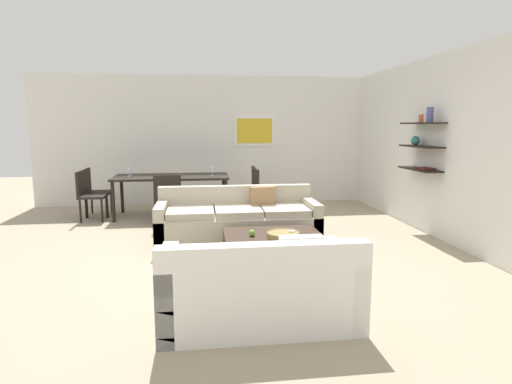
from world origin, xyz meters
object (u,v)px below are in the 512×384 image
object	(u,v)px
candle_jar	(291,233)
dining_chair_left_far	(94,189)
dining_chair_left_near	(88,192)
decorative_bowl	(283,234)
dining_chair_right_near	(251,189)
wine_glass_right_near	(212,169)
sofa_beige	(238,222)
wine_glass_left_far	(131,169)
coffee_table	(275,252)
dining_table	(172,179)
loveseat_white	(259,288)
wine_glass_left_near	(128,171)
dining_chair_foot	(168,197)
dining_chair_right_far	(248,186)
apple_on_coffee_table	(252,233)

from	to	relation	value
candle_jar	dining_chair_left_far	distance (m)	4.51
candle_jar	dining_chair_left_far	bearing A→B (deg)	132.21
dining_chair_left_near	decorative_bowl	bearing A→B (deg)	-45.21
dining_chair_left_near	dining_chair_right_near	bearing A→B (deg)	0.00
dining_chair_left_far	wine_glass_right_near	size ratio (longest dim) A/B	4.95
sofa_beige	wine_glass_left_far	bearing A→B (deg)	130.82
coffee_table	dining_table	bearing A→B (deg)	113.91
loveseat_white	wine_glass_left_near	size ratio (longest dim) A/B	10.71
sofa_beige	wine_glass_left_far	world-z (taller)	wine_glass_left_far
wine_glass_right_near	wine_glass_left_near	bearing A→B (deg)	180.00
candle_jar	wine_glass_left_near	distance (m)	3.84
dining_table	dining_chair_foot	distance (m)	0.90
loveseat_white	dining_chair_foot	xyz separation A→B (m)	(-1.02, 3.59, 0.21)
loveseat_white	wine_glass_left_near	bearing A→B (deg)	112.14
dining_chair_left_near	candle_jar	bearing A→B (deg)	-43.89
decorative_bowl	wine_glass_right_near	bearing A→B (deg)	103.63
candle_jar	dining_chair_right_far	distance (m)	3.35
wine_glass_left_near	decorative_bowl	bearing A→B (deg)	-53.78
apple_on_coffee_table	wine_glass_left_near	size ratio (longest dim) A/B	0.50
dining_chair_right_far	candle_jar	bearing A→B (deg)	-87.53
coffee_table	dining_chair_left_far	world-z (taller)	dining_chair_left_far
loveseat_white	dining_chair_right_far	xyz separation A→B (m)	(0.42, 4.68, 0.21)
dining_table	dining_chair_right_far	bearing A→B (deg)	8.40
decorative_bowl	dining_table	bearing A→B (deg)	115.15
decorative_bowl	wine_glass_left_far	bearing A→B (deg)	124.22
candle_jar	dining_chair_foot	xyz separation A→B (m)	(-1.59, 2.25, 0.09)
coffee_table	wine_glass_left_far	world-z (taller)	wine_glass_left_far
dining_chair_left_far	wine_glass_left_near	world-z (taller)	wine_glass_left_near
candle_jar	wine_glass_left_far	distance (m)	4.03
wine_glass_left_far	candle_jar	bearing A→B (deg)	-54.29
wine_glass_right_near	dining_chair_right_far	bearing A→B (deg)	25.34
candle_jar	dining_chair_foot	world-z (taller)	dining_chair_foot
decorative_bowl	wine_glass_left_near	bearing A→B (deg)	126.22
dining_chair_right_near	dining_chair_left_far	size ratio (longest dim) A/B	1.00
candle_jar	wine_glass_left_near	size ratio (longest dim) A/B	0.54
sofa_beige	dining_chair_right_near	bearing A→B (deg)	77.55
candle_jar	wine_glass_right_near	world-z (taller)	wine_glass_right_near
dining_chair_foot	dining_chair_right_far	size ratio (longest dim) A/B	1.00
dining_chair_left_far	dining_chair_foot	bearing A→B (deg)	-37.14
wine_glass_left_near	wine_glass_right_near	world-z (taller)	wine_glass_right_near
decorative_bowl	dining_table	world-z (taller)	dining_table
loveseat_white	apple_on_coffee_table	xyz separation A→B (m)	(0.10, 1.39, 0.13)
decorative_bowl	dining_chair_right_far	bearing A→B (deg)	90.70
apple_on_coffee_table	wine_glass_left_near	bearing A→B (deg)	122.34
coffee_table	dining_chair_left_near	world-z (taller)	dining_chair_left_near
sofa_beige	dining_chair_left_far	size ratio (longest dim) A/B	2.57
coffee_table	wine_glass_right_near	bearing A→B (deg)	102.03
dining_chair_foot	dining_table	bearing A→B (deg)	90.00
dining_chair_foot	wine_glass_left_far	distance (m)	1.30
candle_jar	dining_chair_foot	distance (m)	2.75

